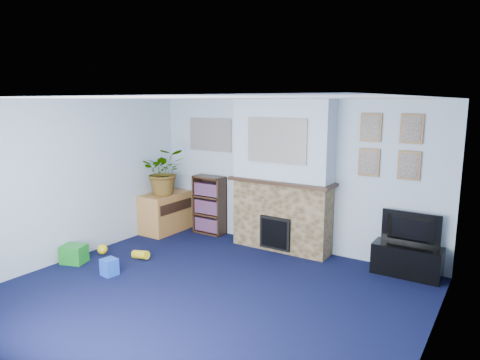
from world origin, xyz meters
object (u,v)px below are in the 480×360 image
Objects in this scene: bookshelf at (210,206)px; sideboard at (166,213)px; television at (409,229)px; tv_stand at (407,260)px.

bookshelf reaches higher than sideboard.
sideboard is at bearing 5.31° from television.
sideboard is (-0.75, -0.36, -0.15)m from bookshelf.
tv_stand is at bearing 3.82° from sideboard.
sideboard reaches higher than tv_stand.
tv_stand is at bearing -1.27° from bookshelf.
bookshelf reaches higher than television.
bookshelf is at bearing 0.27° from television.
bookshelf is (-3.44, 0.06, -0.15)m from television.
television is at bearing -0.94° from bookshelf.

